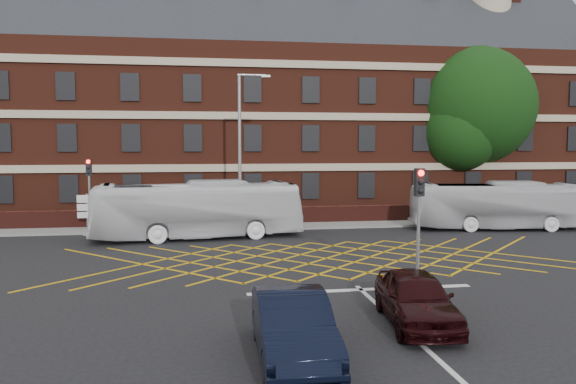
{
  "coord_description": "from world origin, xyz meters",
  "views": [
    {
      "loc": [
        -5.47,
        -22.13,
        5.08
      ],
      "look_at": [
        -1.81,
        1.5,
        3.05
      ],
      "focal_mm": 35.0,
      "sensor_mm": 36.0,
      "label": 1
    }
  ],
  "objects": [
    {
      "name": "ground",
      "position": [
        0.0,
        0.0,
        0.0
      ],
      "size": [
        120.0,
        120.0,
        0.0
      ],
      "primitive_type": "plane",
      "color": "black",
      "rests_on": "ground"
    },
    {
      "name": "victorian_building",
      "position": [
        0.25,
        22.0,
        7.84
      ],
      "size": [
        51.0,
        12.17,
        20.4
      ],
      "color": "#502014",
      "rests_on": "ground"
    },
    {
      "name": "boundary_wall",
      "position": [
        0.0,
        13.0,
        0.55
      ],
      "size": [
        56.0,
        0.5,
        1.1
      ],
      "primitive_type": "cube",
      "color": "#451812",
      "rests_on": "ground"
    },
    {
      "name": "far_pavement",
      "position": [
        0.0,
        12.0,
        0.06
      ],
      "size": [
        60.0,
        3.0,
        0.12
      ],
      "primitive_type": "cube",
      "color": "slate",
      "rests_on": "ground"
    },
    {
      "name": "box_junction_hatching",
      "position": [
        0.0,
        2.0,
        0.01
      ],
      "size": [
        8.22,
        8.22,
        0.02
      ],
      "primitive_type": "cube",
      "rotation": [
        0.0,
        0.0,
        0.79
      ],
      "color": "#CC990C",
      "rests_on": "ground"
    },
    {
      "name": "stop_line",
      "position": [
        0.0,
        -3.5,
        0.01
      ],
      "size": [
        8.0,
        0.3,
        0.02
      ],
      "primitive_type": "cube",
      "color": "silver",
      "rests_on": "ground"
    },
    {
      "name": "centre_line",
      "position": [
        0.0,
        -10.0,
        0.01
      ],
      "size": [
        0.15,
        14.0,
        0.02
      ],
      "primitive_type": "cube",
      "color": "silver",
      "rests_on": "ground"
    },
    {
      "name": "bus_left",
      "position": [
        -5.7,
        8.32,
        1.56
      ],
      "size": [
        11.45,
        3.89,
        3.13
      ],
      "primitive_type": "imported",
      "rotation": [
        0.0,
        0.0,
        1.69
      ],
      "color": "silver",
      "rests_on": "ground"
    },
    {
      "name": "bus_right",
      "position": [
        12.07,
        8.89,
        1.44
      ],
      "size": [
        10.54,
        3.83,
        2.87
      ],
      "primitive_type": "imported",
      "rotation": [
        0.0,
        0.0,
        1.43
      ],
      "color": "silver",
      "rests_on": "ground"
    },
    {
      "name": "car_navy",
      "position": [
        -3.38,
        -9.4,
        0.79
      ],
      "size": [
        1.78,
        4.82,
        1.58
      ],
      "primitive_type": "imported",
      "rotation": [
        0.0,
        0.0,
        -0.02
      ],
      "color": "black",
      "rests_on": "ground"
    },
    {
      "name": "car_maroon",
      "position": [
        0.48,
        -7.36,
        0.76
      ],
      "size": [
        2.29,
        4.62,
        1.51
      ],
      "primitive_type": "imported",
      "rotation": [
        0.0,
        0.0,
        -0.12
      ],
      "color": "black",
      "rests_on": "ground"
    },
    {
      "name": "deciduous_tree",
      "position": [
        14.57,
        17.12,
        7.31
      ],
      "size": [
        8.72,
        8.72,
        12.27
      ],
      "color": "black",
      "rests_on": "ground"
    },
    {
      "name": "traffic_light_near",
      "position": [
        1.83,
        -4.1,
        1.76
      ],
      "size": [
        0.7,
        0.7,
        4.27
      ],
      "color": "slate",
      "rests_on": "ground"
    },
    {
      "name": "traffic_light_far",
      "position": [
        -11.68,
        10.47,
        1.76
      ],
      "size": [
        0.7,
        0.7,
        4.27
      ],
      "color": "slate",
      "rests_on": "ground"
    },
    {
      "name": "street_lamp",
      "position": [
        -3.23,
        9.81,
        3.12
      ],
      "size": [
        2.25,
        1.0,
        9.03
      ],
      "color": "slate",
      "rests_on": "ground"
    },
    {
      "name": "direction_signs",
      "position": [
        -12.13,
        11.94,
        1.38
      ],
      "size": [
        1.1,
        0.16,
        2.2
      ],
      "color": "gray",
      "rests_on": "ground"
    },
    {
      "name": "utility_cabinet",
      "position": [
        0.33,
        -5.77,
        0.49
      ],
      "size": [
        0.48,
        0.42,
        0.98
      ],
      "primitive_type": "cube",
      "color": "yellow",
      "rests_on": "ground"
    }
  ]
}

